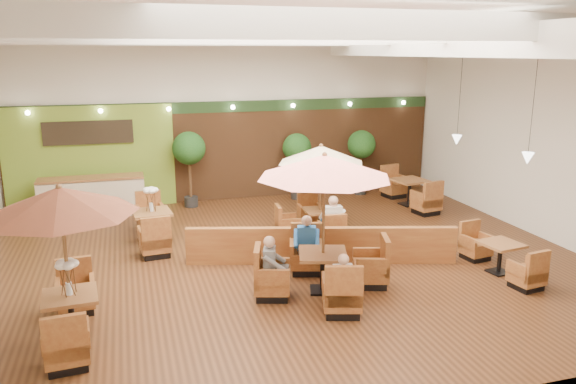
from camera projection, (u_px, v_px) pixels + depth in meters
name	position (u px, v px, depth m)	size (l,w,h in m)	color
room	(278.00, 100.00, 13.55)	(14.04, 14.00, 5.52)	#381E0F
service_counter	(93.00, 197.00, 16.63)	(3.00, 0.75, 1.18)	beige
booth_divider	(321.00, 245.00, 12.90)	(6.22, 0.18, 0.86)	brown
table_0	(62.00, 223.00, 9.15)	(2.50, 2.67, 2.70)	brown
table_1	(324.00, 199.00, 11.01)	(2.98, 2.98, 2.89)	brown
table_2	(319.00, 170.00, 14.53)	(2.35, 2.43, 2.47)	brown
table_3	(152.00, 223.00, 14.31)	(1.02, 2.84, 1.61)	brown
table_4	(500.00, 258.00, 12.35)	(0.90, 2.43, 0.89)	brown
table_5	(409.00, 193.00, 17.84)	(1.10, 2.92, 1.06)	brown
topiary_0	(189.00, 151.00, 17.33)	(1.02, 1.02, 2.38)	black
topiary_1	(297.00, 150.00, 18.32)	(0.94, 0.94, 2.19)	black
topiary_2	(361.00, 147.00, 18.94)	(0.95, 0.95, 2.20)	black
diner_0	(342.00, 277.00, 10.32)	(0.39, 0.33, 0.74)	silver
diner_1	(307.00, 239.00, 12.28)	(0.46, 0.42, 0.83)	#265FA6
diner_2	(272.00, 261.00, 11.01)	(0.41, 0.45, 0.82)	slate
diner_3	(332.00, 219.00, 13.96)	(0.36, 0.29, 0.71)	#265FA6
diner_4	(332.00, 216.00, 13.95)	(0.44, 0.37, 0.86)	silver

